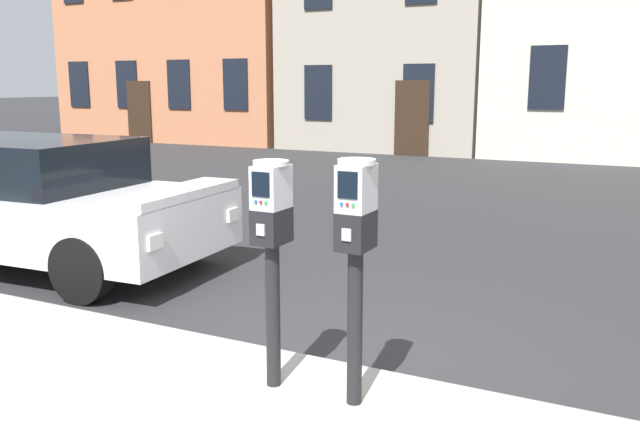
% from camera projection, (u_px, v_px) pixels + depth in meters
% --- Properties ---
extents(ground_plane, '(160.00, 160.00, 0.00)m').
position_uv_depth(ground_plane, '(326.00, 392.00, 4.43)').
color(ground_plane, '#28282B').
extents(parking_meter_near_kerb, '(0.22, 0.25, 1.43)m').
position_uv_depth(parking_meter_near_kerb, '(272.00, 233.00, 4.03)').
color(parking_meter_near_kerb, black).
rests_on(parking_meter_near_kerb, sidewalk_slab).
extents(parking_meter_twin_adjacent, '(0.22, 0.25, 1.47)m').
position_uv_depth(parking_meter_twin_adjacent, '(356.00, 238.00, 3.79)').
color(parking_meter_twin_adjacent, black).
rests_on(parking_meter_twin_adjacent, sidewalk_slab).
extents(parked_car_navy_coupe, '(4.51, 2.05, 1.42)m').
position_uv_depth(parked_car_navy_coupe, '(26.00, 199.00, 7.42)').
color(parked_car_navy_coupe, silver).
rests_on(parked_car_navy_coupe, ground_plane).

